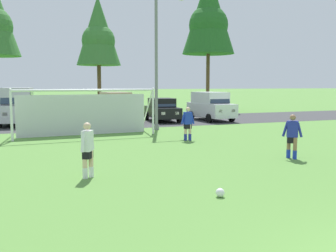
# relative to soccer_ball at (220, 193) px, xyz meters

# --- Properties ---
(ground_plane) EXTENTS (400.00, 400.00, 0.00)m
(ground_plane) POSITION_rel_soccer_ball_xyz_m (0.93, 10.19, -0.11)
(ground_plane) COLOR #598C3D
(parking_lot_strip) EXTENTS (52.00, 8.40, 0.01)m
(parking_lot_strip) POSITION_rel_soccer_ball_xyz_m (0.93, 19.03, -0.11)
(parking_lot_strip) COLOR #3D3D3F
(parking_lot_strip) RESTS_ON ground
(soccer_ball) EXTENTS (0.22, 0.22, 0.22)m
(soccer_ball) POSITION_rel_soccer_ball_xyz_m (0.00, 0.00, 0.00)
(soccer_ball) COLOR white
(soccer_ball) RESTS_ON ground
(soccer_goal) EXTENTS (7.51, 2.33, 2.57)m
(soccer_goal) POSITION_rel_soccer_ball_xyz_m (-1.41, 12.64, 1.18)
(soccer_goal) COLOR white
(soccer_goal) RESTS_ON ground
(player_midfield_center) EXTENTS (0.52, 0.63, 1.64)m
(player_midfield_center) POSITION_rel_soccer_ball_xyz_m (-2.71, 3.08, 0.71)
(player_midfield_center) COLOR beige
(player_midfield_center) RESTS_ON ground
(player_defender_far) EXTENTS (0.75, 0.30, 1.64)m
(player_defender_far) POSITION_rel_soccer_ball_xyz_m (3.04, 8.92, 0.71)
(player_defender_far) COLOR beige
(player_defender_far) RESTS_ON ground
(player_winger_left) EXTENTS (0.63, 0.52, 1.64)m
(player_winger_left) POSITION_rel_soccer_ball_xyz_m (4.82, 3.37, 0.71)
(player_winger_left) COLOR #936B4C
(player_winger_left) RESTS_ON ground
(parked_car_slot_left) EXTENTS (2.46, 4.93, 2.52)m
(parked_car_slot_left) POSITION_rel_soccer_ball_xyz_m (-4.86, 19.64, 1.23)
(parked_car_slot_left) COLOR #B2B2BC
(parked_car_slot_left) RESTS_ON ground
(parked_car_slot_center_left) EXTENTS (2.14, 4.25, 1.72)m
(parked_car_slot_center_left) POSITION_rel_soccer_ball_xyz_m (-1.45, 18.48, 0.77)
(parked_car_slot_center_left) COLOR red
(parked_car_slot_center_left) RESTS_ON ground
(parked_car_slot_center) EXTENTS (2.28, 4.67, 2.16)m
(parked_car_slot_center) POSITION_rel_soccer_ball_xyz_m (2.06, 20.28, 1.00)
(parked_car_slot_center) COLOR tan
(parked_car_slot_center) RESTS_ON ground
(parked_car_slot_center_right) EXTENTS (2.29, 4.33, 1.72)m
(parked_car_slot_center_right) POSITION_rel_soccer_ball_xyz_m (5.15, 18.50, 0.77)
(parked_car_slot_center_right) COLOR black
(parked_car_slot_center_right) RESTS_ON ground
(parked_car_slot_right) EXTENTS (2.29, 4.68, 2.16)m
(parked_car_slot_right) POSITION_rel_soccer_ball_xyz_m (8.87, 17.90, 1.00)
(parked_car_slot_right) COLOR silver
(parked_car_slot_right) RESTS_ON ground
(tree_mid_left) EXTENTS (4.06, 4.06, 10.82)m
(tree_mid_left) POSITION_rel_soccer_ball_xyz_m (2.13, 27.44, 7.33)
(tree_mid_left) COLOR brown
(tree_mid_left) RESTS_ON ground
(tree_center_back) EXTENTS (5.21, 5.21, 13.89)m
(tree_center_back) POSITION_rel_soccer_ball_xyz_m (13.02, 26.71, 9.45)
(tree_center_back) COLOR brown
(tree_center_back) RESTS_ON ground
(street_lamp) EXTENTS (2.00, 0.32, 8.04)m
(street_lamp) POSITION_rel_soccer_ball_xyz_m (3.20, 13.66, 4.05)
(street_lamp) COLOR slate
(street_lamp) RESTS_ON ground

